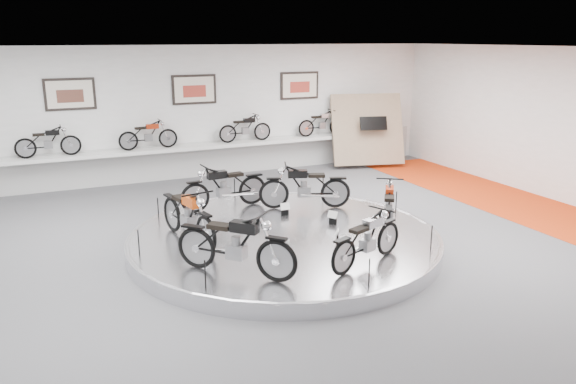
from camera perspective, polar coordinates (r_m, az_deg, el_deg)
name	(u,v)px	position (r m, az deg, el deg)	size (l,w,h in m)	color
floor	(290,252)	(11.48, 0.25, -6.09)	(16.00, 16.00, 0.00)	#4F4F51
ceiling	(291,49)	(10.68, 0.27, 14.31)	(16.00, 16.00, 0.00)	white
wall_back	(195,113)	(17.43, -9.43, 7.95)	(16.00, 16.00, 0.00)	white
orange_carpet_strip	(536,211)	(15.43, 23.89, -1.73)	(2.40, 12.60, 0.01)	red
dado_band	(197,160)	(17.65, -9.21, 3.28)	(15.68, 0.04, 1.10)	#BCBCBA
display_platform	(284,240)	(11.68, -0.37, -4.91)	(6.40, 6.40, 0.30)	silver
platform_rim	(284,235)	(11.64, -0.37, -4.36)	(6.40, 6.40, 0.10)	#B2B2BA
shelf	(199,147)	(17.30, -9.03, 4.56)	(11.00, 0.55, 0.10)	silver
poster_left	(70,94)	(16.76, -21.27, 9.24)	(1.35, 0.06, 0.88)	silver
poster_center	(194,90)	(17.32, -9.50, 10.23)	(1.35, 0.06, 0.88)	silver
poster_right	(300,86)	(18.52, 1.19, 10.76)	(1.35, 0.06, 0.88)	silver
display_panel	(367,129)	(18.96, 8.07, 6.31)	(2.40, 0.12, 2.40)	#957C60
shelf_bike_a	(48,144)	(16.65, -23.19, 4.53)	(1.22, 0.42, 0.73)	black
shelf_bike_b	(148,137)	(16.90, -14.01, 5.47)	(1.22, 0.42, 0.73)	#97260D
shelf_bike_c	(245,130)	(17.67, -4.37, 6.30)	(1.22, 0.42, 0.73)	black
shelf_bike_d	(322,125)	(18.75, 3.46, 6.85)	(1.22, 0.42, 0.73)	#AFAFB4
bike_a	(305,186)	(13.17, 1.72, 0.59)	(1.83, 0.65, 1.08)	black
bike_b	(224,187)	(13.22, -6.50, 0.56)	(1.83, 0.65, 1.08)	black
bike_c	(188,215)	(11.17, -10.13, -2.29)	(1.90, 0.67, 1.11)	#B33D0C
bike_d	(235,244)	(9.51, -5.39, -5.24)	(1.92, 0.68, 1.13)	black
bike_e	(367,239)	(10.02, 8.03, -4.74)	(1.64, 0.58, 0.96)	#AFAFB4
bike_f	(389,206)	(11.95, 10.21, -1.39)	(1.70, 0.60, 1.00)	#97260D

